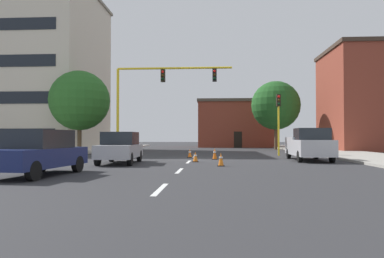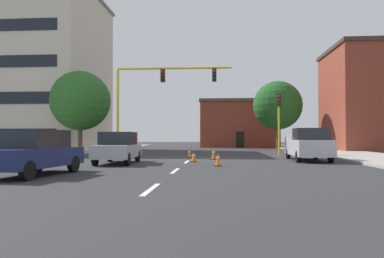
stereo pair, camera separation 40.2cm
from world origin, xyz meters
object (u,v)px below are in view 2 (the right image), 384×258
traffic_cone_roadside_a (194,157)px  traffic_cone_roadside_d (189,153)px  traffic_signal_gantry (134,126)px  traffic_light_pole_right (279,110)px  pickup_truck_silver (308,145)px  sedan_silver_mid_left (118,147)px  traffic_cone_roadside_c (218,159)px  sedan_navy_near_left (34,152)px  tree_right_far (278,105)px  tree_left_near (80,101)px  traffic_cone_roadside_b (214,154)px

traffic_cone_roadside_a → traffic_cone_roadside_d: (-0.65, 4.67, 0.00)m
traffic_signal_gantry → traffic_light_pole_right: 11.31m
pickup_truck_silver → traffic_cone_roadside_d: pickup_truck_silver is taller
sedan_silver_mid_left → traffic_cone_roadside_c: size_ratio=6.70×
sedan_navy_near_left → traffic_cone_roadside_a: (5.55, 7.79, -0.59)m
sedan_navy_near_left → sedan_silver_mid_left: bearing=76.9°
traffic_light_pole_right → tree_right_far: (2.19, 14.26, 1.63)m
tree_right_far → tree_left_near: size_ratio=1.13×
sedan_navy_near_left → traffic_cone_roadside_c: sedan_navy_near_left is taller
tree_right_far → traffic_cone_roadside_b: size_ratio=10.62×
traffic_cone_roadside_c → traffic_cone_roadside_d: bearing=105.4°
traffic_cone_roadside_c → traffic_cone_roadside_d: traffic_cone_roadside_c is taller
sedan_navy_near_left → sedan_silver_mid_left: same height
traffic_signal_gantry → pickup_truck_silver: bearing=-20.8°
traffic_light_pole_right → sedan_silver_mid_left: traffic_light_pole_right is taller
traffic_cone_roadside_a → traffic_cone_roadside_d: 4.71m
tree_right_far → traffic_cone_roadside_b: bearing=-110.5°
traffic_signal_gantry → pickup_truck_silver: traffic_signal_gantry is taller
traffic_signal_gantry → sedan_silver_mid_left: (0.99, -7.75, -1.39)m
traffic_cone_roadside_a → traffic_signal_gantry: bearing=129.0°
tree_left_near → pickup_truck_silver: 19.06m
tree_right_far → pickup_truck_silver: (-1.35, -19.87, -4.19)m
traffic_cone_roadside_b → traffic_cone_roadside_d: traffic_cone_roadside_b is taller
tree_right_far → traffic_cone_roadside_c: 25.88m
sedan_silver_mid_left → traffic_cone_roadside_d: 7.07m
sedan_silver_mid_left → tree_left_near: bearing=121.3°
pickup_truck_silver → traffic_cone_roadside_b: 5.90m
traffic_signal_gantry → traffic_cone_roadside_d: (4.43, -1.60, -1.98)m
traffic_cone_roadside_b → sedan_navy_near_left: bearing=-123.3°
pickup_truck_silver → sedan_silver_mid_left: (-11.04, -3.17, -0.09)m
traffic_cone_roadside_c → traffic_cone_roadside_b: bearing=93.3°
tree_right_far → traffic_cone_roadside_d: size_ratio=13.15×
traffic_cone_roadside_a → traffic_cone_roadside_d: size_ratio=1.00×
tree_right_far → traffic_cone_roadside_c: (-6.87, -24.48, -4.82)m
tree_left_near → traffic_cone_roadside_b: 13.81m
sedan_silver_mid_left → traffic_cone_roadside_b: bearing=36.5°
tree_right_far → tree_left_near: bearing=-145.7°
tree_right_far → traffic_cone_roadside_c: size_ratio=11.70×
pickup_truck_silver → traffic_cone_roadside_b: bearing=173.2°
traffic_light_pole_right → traffic_cone_roadside_d: 7.94m
traffic_signal_gantry → traffic_cone_roadside_d: 5.11m
tree_left_near → sedan_navy_near_left: tree_left_near is taller
traffic_light_pole_right → sedan_navy_near_left: traffic_light_pole_right is taller
traffic_light_pole_right → traffic_cone_roadside_d: bearing=-158.8°
sedan_navy_near_left → tree_right_far: bearing=64.7°
tree_right_far → traffic_cone_roadside_b: (-7.17, -19.18, -4.79)m
traffic_light_pole_right → traffic_cone_roadside_a: size_ratio=7.88×
tree_right_far → pickup_truck_silver: tree_right_far is taller
traffic_signal_gantry → traffic_cone_roadside_b: 7.57m
traffic_signal_gantry → tree_right_far: size_ratio=1.21×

